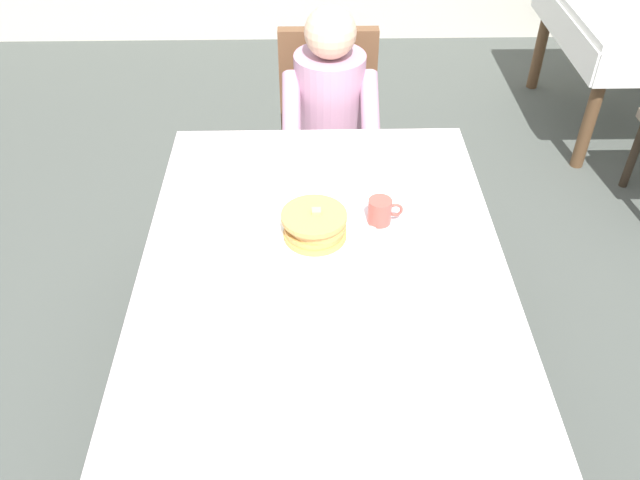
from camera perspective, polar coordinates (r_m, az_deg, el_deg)
ground_plane at (r=2.54m, az=0.24°, el=-14.12°), size 14.00×14.00×0.00m
dining_table_main at (r=2.05m, az=0.29°, el=-3.48°), size 1.12×1.52×0.74m
chair_diner at (r=3.06m, az=0.72°, el=10.20°), size 0.44×0.45×0.93m
diner_person at (r=2.86m, az=0.84°, el=11.03°), size 0.40×0.43×1.12m
plate_breakfast at (r=2.05m, az=-0.31°, el=0.29°), size 0.28×0.28×0.02m
breakfast_stack at (r=2.01m, az=-0.43°, el=1.34°), size 0.20×0.20×0.10m
cup_coffee at (r=2.10m, az=5.27°, el=2.51°), size 0.11×0.08×0.08m
syrup_pitcher at (r=2.10m, az=-6.56°, el=2.24°), size 0.08×0.08×0.07m
fork_left_of_plate at (r=2.05m, az=-5.63°, el=-0.26°), size 0.02×0.18×0.00m
knife_right_of_plate at (r=2.05m, az=5.02°, el=-0.12°), size 0.04×0.20×0.00m
spoon_near_edge at (r=1.85m, az=-0.54°, el=-5.52°), size 0.15×0.04×0.00m
napkin_folded at (r=1.91m, az=-7.86°, el=-4.04°), size 0.19×0.15×0.01m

